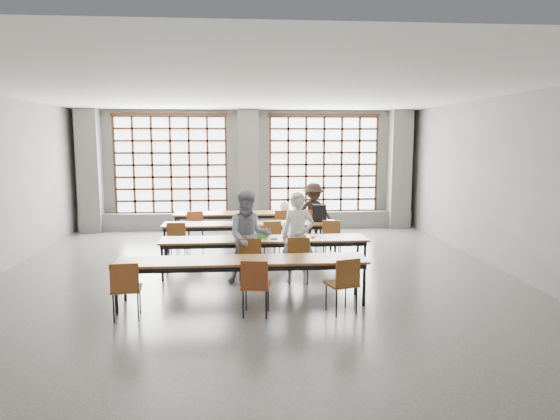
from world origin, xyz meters
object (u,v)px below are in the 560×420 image
object	(u,v)px
green_box	(262,235)
plastic_bag	(285,206)
laptop_front	(292,234)
desk_row_a	(251,215)
chair_near_mid	(255,282)
desk_row_d	(242,263)
mouse	(313,237)
chair_near_left	(126,285)
chair_near_right	(344,280)
chair_mid_right	(332,235)
red_pouch	(126,286)
chair_back_mid	(283,223)
chair_mid_left	(177,237)
student_back	(314,213)
phone	(274,239)
chair_front_right	(298,255)
chair_mid_centre	(271,236)
chair_back_left	(195,224)
student_female	(249,237)
desk_row_c	(264,242)
chair_front_left	(250,256)
desk_row_b	(251,226)
student_male	(298,237)
laptop_back	(300,209)

from	to	relation	value
green_box	plastic_bag	size ratio (longest dim) A/B	0.87
laptop_front	desk_row_a	bearing A→B (deg)	102.14
chair_near_mid	plastic_bag	world-z (taller)	plastic_bag
desk_row_d	mouse	xyz separation A→B (m)	(1.39, 1.67, 0.08)
chair_near_left	chair_near_right	bearing A→B (deg)	0.05
chair_mid_right	green_box	xyz separation A→B (m)	(-1.60, -1.14, 0.24)
red_pouch	plastic_bag	bearing A→B (deg)	63.95
chair_back_mid	mouse	size ratio (longest dim) A/B	8.98
plastic_bag	laptop_front	bearing A→B (deg)	-92.68
red_pouch	chair_mid_left	bearing A→B (deg)	84.82
chair_near_mid	student_back	bearing A→B (deg)	72.78
chair_mid_right	phone	xyz separation A→B (m)	(-1.37, -1.32, 0.20)
chair_near_mid	plastic_bag	size ratio (longest dim) A/B	3.08
chair_front_right	phone	world-z (taller)	chair_front_right
chair_mid_centre	laptop_front	bearing A→B (deg)	-72.25
desk_row_d	chair_back_left	distance (m)	4.74
laptop_front	mouse	size ratio (longest dim) A/B	3.72
chair_mid_left	chair_mid_centre	world-z (taller)	same
chair_mid_centre	student_female	world-z (taller)	student_female
desk_row_a	chair_near_right	world-z (taller)	chair_near_right
chair_near_left	phone	size ratio (longest dim) A/B	6.77
desk_row_c	chair_front_left	size ratio (longest dim) A/B	4.55
chair_mid_left	chair_near_left	bearing A→B (deg)	-94.92
chair_front_right	chair_near_right	size ratio (longest dim) A/B	1.00
student_female	laptop_front	world-z (taller)	student_female
desk_row_a	chair_mid_right	distance (m)	2.90
desk_row_b	phone	world-z (taller)	phone
chair_back_mid	chair_mid_left	distance (m)	2.96
chair_back_left	student_male	distance (m)	4.06
desk_row_d	student_female	world-z (taller)	student_female
green_box	chair_front_right	bearing A→B (deg)	-47.79
chair_back_left	chair_near_right	size ratio (longest dim) A/B	1.00
chair_front_left	chair_near_left	size ratio (longest dim) A/B	1.00
desk_row_b	student_back	xyz separation A→B (m)	(1.64, 1.20, 0.10)
chair_back_left	student_back	xyz separation A→B (m)	(3.00, 0.13, 0.23)
desk_row_b	chair_back_left	size ratio (longest dim) A/B	4.55
chair_mid_left	chair_near_mid	distance (m)	3.87
chair_front_right	laptop_back	distance (m)	4.31
chair_mid_left	phone	bearing A→B (deg)	-33.21
laptop_front	plastic_bag	world-z (taller)	plastic_bag
desk_row_d	chair_near_right	xyz separation A→B (m)	(1.52, -0.63, -0.13)
chair_mid_left	green_box	size ratio (longest dim) A/B	3.52
phone	red_pouch	size ratio (longest dim) A/B	0.65
chair_front_right	chair_near_mid	world-z (taller)	same
chair_mid_right	desk_row_c	bearing A→B (deg)	-141.92
chair_mid_right	student_male	world-z (taller)	student_male
chair_back_left	green_box	size ratio (longest dim) A/B	3.52
chair_near_left	student_back	xyz separation A→B (m)	(3.54, 5.36, 0.23)
chair_front_right	chair_near_right	xyz separation A→B (m)	(0.49, -1.69, 0.00)
chair_near_left	laptop_back	bearing A→B (deg)	61.29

